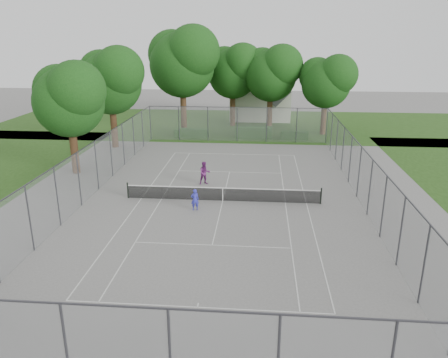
# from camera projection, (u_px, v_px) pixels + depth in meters

# --- Properties ---
(ground) EXTENTS (120.00, 120.00, 0.00)m
(ground) POSITION_uv_depth(u_px,v_px,m) (223.00, 201.00, 28.87)
(ground) COLOR slate
(ground) RESTS_ON ground
(grass_far) EXTENTS (60.00, 20.00, 0.00)m
(grass_far) POSITION_uv_depth(u_px,v_px,m) (241.00, 124.00, 53.45)
(grass_far) COLOR #224413
(grass_far) RESTS_ON ground
(court_markings) EXTENTS (11.03, 23.83, 0.01)m
(court_markings) POSITION_uv_depth(u_px,v_px,m) (223.00, 201.00, 28.87)
(court_markings) COLOR silver
(court_markings) RESTS_ON ground
(tennis_net) EXTENTS (12.87, 0.10, 1.10)m
(tennis_net) POSITION_uv_depth(u_px,v_px,m) (223.00, 194.00, 28.71)
(tennis_net) COLOR black
(tennis_net) RESTS_ON ground
(perimeter_fence) EXTENTS (18.08, 34.08, 3.52)m
(perimeter_fence) POSITION_uv_depth(u_px,v_px,m) (223.00, 175.00, 28.30)
(perimeter_fence) COLOR #38383D
(perimeter_fence) RESTS_ON ground
(tree_far_left) EXTENTS (8.04, 7.34, 11.55)m
(tree_far_left) POSITION_uv_depth(u_px,v_px,m) (183.00, 59.00, 46.56)
(tree_far_left) COLOR #3C2515
(tree_far_left) RESTS_ON ground
(tree_far_midleft) EXTENTS (6.70, 6.12, 9.63)m
(tree_far_midleft) POSITION_uv_depth(u_px,v_px,m) (234.00, 69.00, 50.59)
(tree_far_midleft) COLOR #3C2515
(tree_far_midleft) RESTS_ON ground
(tree_far_midright) EXTENTS (6.65, 6.07, 9.55)m
(tree_far_midright) POSITION_uv_depth(u_px,v_px,m) (272.00, 71.00, 48.53)
(tree_far_midright) COLOR #3C2515
(tree_far_midright) RESTS_ON ground
(tree_far_right) EXTENTS (5.98, 5.46, 8.59)m
(tree_far_right) POSITION_uv_depth(u_px,v_px,m) (327.00, 80.00, 46.20)
(tree_far_right) COLOR #3C2515
(tree_far_right) RESTS_ON ground
(tree_side_back) EXTENTS (6.68, 6.10, 9.60)m
(tree_side_back) POSITION_uv_depth(u_px,v_px,m) (111.00, 78.00, 40.56)
(tree_side_back) COLOR #3C2515
(tree_side_back) RESTS_ON ground
(tree_side_front) EXTENTS (6.10, 5.57, 8.78)m
(tree_side_front) POSITION_uv_depth(u_px,v_px,m) (69.00, 97.00, 32.84)
(tree_side_front) COLOR #3C2515
(tree_side_front) RESTS_ON ground
(hedge_left) EXTENTS (3.56, 1.07, 0.89)m
(hedge_left) POSITION_uv_depth(u_px,v_px,m) (192.00, 133.00, 46.66)
(hedge_left) COLOR #1D4416
(hedge_left) RESTS_ON ground
(hedge_mid) EXTENTS (3.83, 1.09, 1.20)m
(hedge_mid) POSITION_uv_depth(u_px,v_px,m) (254.00, 132.00, 46.19)
(hedge_mid) COLOR #1D4416
(hedge_mid) RESTS_ON ground
(hedge_right) EXTENTS (2.81, 1.03, 0.84)m
(hedge_right) POSITION_uv_depth(u_px,v_px,m) (294.00, 135.00, 45.79)
(hedge_right) COLOR #1D4416
(hedge_right) RESTS_ON ground
(house) EXTENTS (7.55, 5.85, 9.40)m
(house) POSITION_uv_depth(u_px,v_px,m) (261.00, 89.00, 55.81)
(house) COLOR silver
(house) RESTS_ON ground
(girl_player) EXTENTS (0.58, 0.46, 1.38)m
(girl_player) POSITION_uv_depth(u_px,v_px,m) (195.00, 200.00, 27.19)
(girl_player) COLOR #3032B5
(girl_player) RESTS_ON ground
(woman_player) EXTENTS (1.01, 0.91, 1.70)m
(woman_player) POSITION_uv_depth(u_px,v_px,m) (205.00, 173.00, 31.86)
(woman_player) COLOR #6D246B
(woman_player) RESTS_ON ground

